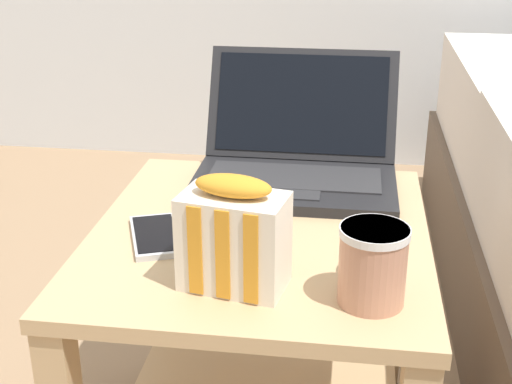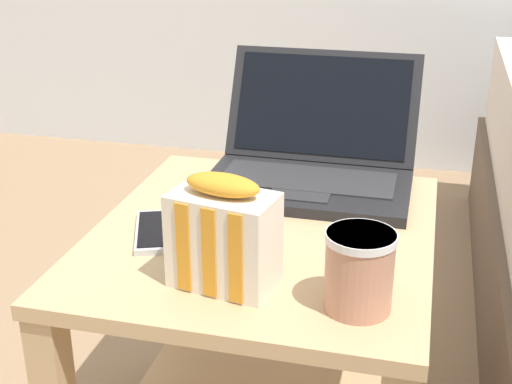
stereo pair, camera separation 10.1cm
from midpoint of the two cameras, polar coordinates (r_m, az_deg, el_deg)
The scene contains 5 objects.
bedside_table at distance 1.16m, azimuth -2.23°, elevation -10.61°, with size 0.50×0.57×0.47m.
laptop at distance 1.25m, azimuth 0.95°, elevation 2.76°, with size 0.35×0.31×0.21m.
mug_front_left at distance 0.88m, azimuth 6.09°, elevation -5.52°, with size 0.09×0.13×0.10m.
snack_bag at distance 0.90m, azimuth -5.00°, elevation -3.69°, with size 0.14×0.10×0.15m.
cell_phone at distance 1.06m, azimuth -10.73°, elevation -3.52°, with size 0.11×0.15×0.01m.
Camera 1 is at (0.13, -0.96, 0.94)m, focal length 50.00 mm.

